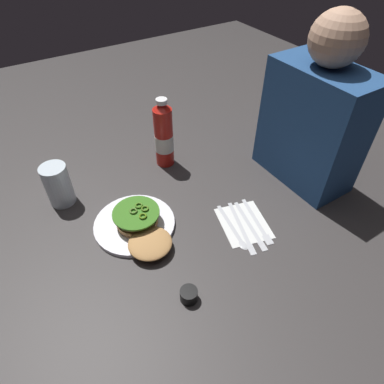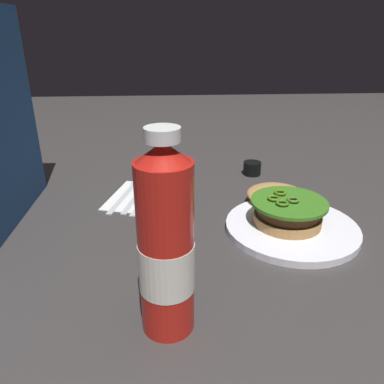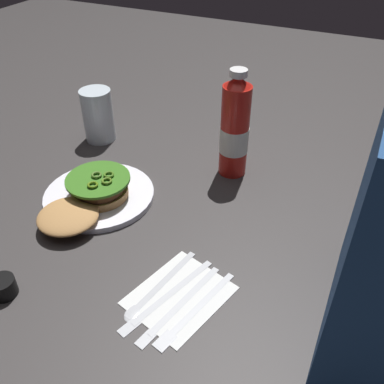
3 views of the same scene
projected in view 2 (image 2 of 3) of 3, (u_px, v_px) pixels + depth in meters
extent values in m
plane|color=#363332|center=(273.00, 224.00, 0.72)|extent=(3.00, 3.00, 0.00)
cylinder|color=white|center=(291.00, 228.00, 0.69)|extent=(0.24, 0.24, 0.01)
cylinder|color=#B27F49|center=(287.00, 219.00, 0.69)|extent=(0.12, 0.12, 0.02)
cylinder|color=#512D19|center=(288.00, 211.00, 0.68)|extent=(0.11, 0.11, 0.02)
cylinder|color=red|center=(289.00, 205.00, 0.68)|extent=(0.11, 0.11, 0.01)
cylinder|color=#36701C|center=(289.00, 202.00, 0.68)|extent=(0.14, 0.14, 0.01)
torus|color=#43701B|center=(284.00, 203.00, 0.66)|extent=(0.02, 0.02, 0.01)
torus|color=#4B711B|center=(274.00, 198.00, 0.68)|extent=(0.02, 0.02, 0.01)
torus|color=#496F26|center=(293.00, 200.00, 0.67)|extent=(0.02, 0.02, 0.01)
torus|color=#4C7112|center=(280.00, 192.00, 0.70)|extent=(0.02, 0.02, 0.01)
ellipsoid|color=#B27F49|center=(277.00, 195.00, 0.78)|extent=(0.12, 0.12, 0.03)
cylinder|color=red|center=(166.00, 251.00, 0.43)|extent=(0.07, 0.07, 0.22)
cone|color=red|center=(163.00, 152.00, 0.38)|extent=(0.06, 0.06, 0.02)
cylinder|color=white|center=(162.00, 134.00, 0.38)|extent=(0.04, 0.04, 0.01)
cylinder|color=white|center=(167.00, 266.00, 0.44)|extent=(0.07, 0.07, 0.06)
cylinder|color=black|center=(252.00, 168.00, 0.95)|extent=(0.04, 0.04, 0.03)
cube|color=silver|center=(142.00, 197.00, 0.83)|extent=(0.19, 0.17, 0.00)
cube|color=silver|center=(160.00, 197.00, 0.82)|extent=(0.18, 0.05, 0.00)
ellipsoid|color=silver|center=(166.00, 184.00, 0.89)|extent=(0.04, 0.03, 0.00)
cube|color=silver|center=(148.00, 196.00, 0.83)|extent=(0.18, 0.07, 0.00)
cube|color=silver|center=(159.00, 183.00, 0.90)|extent=(0.08, 0.04, 0.00)
cube|color=silver|center=(136.00, 195.00, 0.83)|extent=(0.18, 0.05, 0.00)
cube|color=silver|center=(146.00, 182.00, 0.90)|extent=(0.08, 0.04, 0.00)
cube|color=silver|center=(125.00, 194.00, 0.84)|extent=(0.19, 0.06, 0.00)
cube|color=silver|center=(136.00, 181.00, 0.91)|extent=(0.04, 0.03, 0.00)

